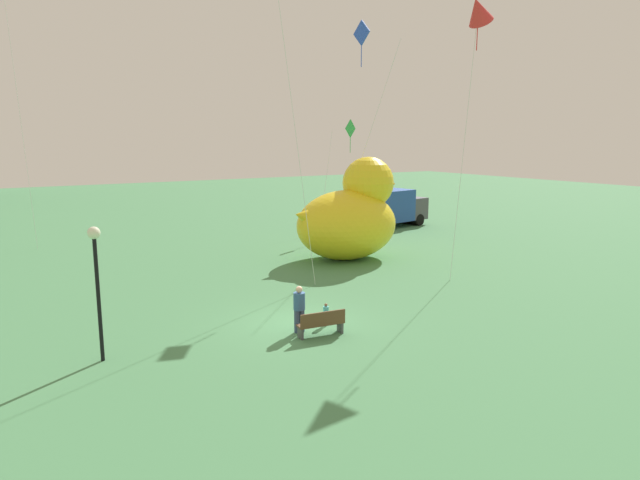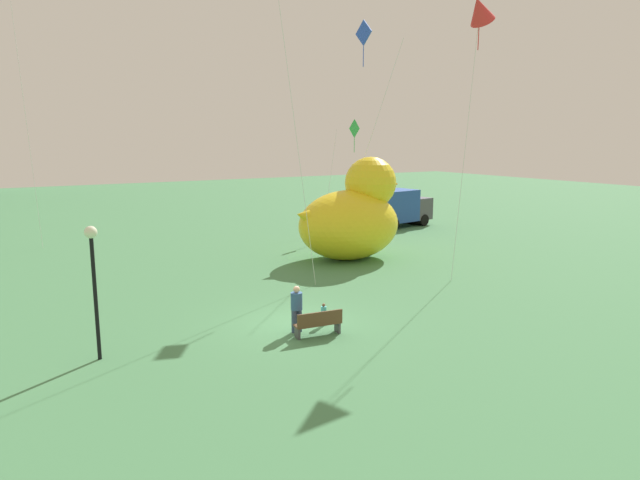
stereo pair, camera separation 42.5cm
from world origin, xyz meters
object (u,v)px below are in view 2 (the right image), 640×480
(kite_blue, at_px, (364,45))
(person_child, at_px, (324,313))
(park_bench, at_px, (319,323))
(lamppost, at_px, (93,266))
(kite_red, at_px, (480,10))
(giant_inflatable_duck, at_px, (353,216))
(kite_green, at_px, (353,132))
(person_adult, at_px, (297,307))
(box_truck, at_px, (397,208))

(kite_blue, bearing_deg, person_child, -131.84)
(park_bench, relative_size, person_child, 2.05)
(lamppost, relative_size, kite_blue, 0.33)
(person_child, height_order, kite_red, kite_red)
(giant_inflatable_duck, bearing_deg, kite_green, 56.31)
(giant_inflatable_duck, bearing_deg, kite_blue, -90.78)
(park_bench, bearing_deg, person_adult, 121.06)
(person_adult, xyz_separation_m, person_child, (1.18, 0.11, -0.46))
(person_child, relative_size, giant_inflatable_duck, 0.12)
(kite_green, bearing_deg, box_truck, -1.70)
(person_adult, xyz_separation_m, box_truck, (18.01, 17.22, 0.51))
(kite_red, xyz_separation_m, kite_blue, (-1.83, 6.21, -0.78))
(giant_inflatable_duck, relative_size, box_truck, 1.19)
(park_bench, relative_size, kite_blue, 0.14)
(giant_inflatable_duck, height_order, box_truck, giant_inflatable_duck)
(park_bench, xyz_separation_m, person_adult, (-0.45, 0.76, 0.45))
(person_child, bearing_deg, park_bench, -129.79)
(person_adult, height_order, box_truck, box_truck)
(park_bench, distance_m, kite_red, 15.67)
(person_adult, distance_m, lamppost, 6.82)
(giant_inflatable_duck, relative_size, lamppost, 1.65)
(box_truck, bearing_deg, kite_red, -116.85)
(lamppost, height_order, box_truck, lamppost)
(box_truck, bearing_deg, kite_blue, -136.81)
(person_adult, relative_size, kite_green, 0.21)
(person_adult, bearing_deg, park_bench, -58.94)
(lamppost, xyz_separation_m, kite_blue, (14.98, 7.40, 8.54))
(giant_inflatable_duck, height_order, kite_blue, kite_blue)
(person_child, height_order, kite_blue, kite_blue)
(kite_red, height_order, kite_blue, kite_red)
(giant_inflatable_duck, bearing_deg, park_bench, -129.03)
(giant_inflatable_duck, xyz_separation_m, lamppost, (-14.99, -8.30, 0.52))
(box_truck, bearing_deg, person_child, -134.53)
(giant_inflatable_duck, distance_m, kite_green, 10.84)
(box_truck, bearing_deg, lamppost, -146.31)
(person_child, xyz_separation_m, kite_green, (12.78, 17.23, 6.68))
(lamppost, bearing_deg, kite_green, 38.83)
(person_adult, bearing_deg, kite_green, 51.17)
(kite_red, bearing_deg, giant_inflatable_duck, 104.36)
(person_adult, relative_size, giant_inflatable_duck, 0.24)
(kite_red, bearing_deg, person_child, -167.70)
(lamppost, bearing_deg, person_child, -6.05)
(giant_inflatable_duck, height_order, kite_green, kite_green)
(park_bench, distance_m, lamppost, 7.52)
(lamppost, xyz_separation_m, kite_red, (16.81, 1.19, 9.32))
(kite_green, bearing_deg, kite_blue, -121.03)
(park_bench, bearing_deg, person_child, 50.21)
(person_adult, height_order, lamppost, lamppost)
(person_child, relative_size, kite_green, 0.10)
(kite_green, distance_m, kite_blue, 11.39)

